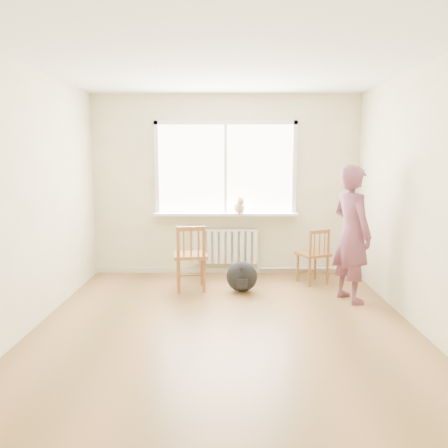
{
  "coord_description": "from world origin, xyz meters",
  "views": [
    {
      "loc": [
        0.02,
        -4.36,
        1.76
      ],
      "look_at": [
        -0.02,
        1.2,
        0.92
      ],
      "focal_mm": 35.0,
      "sensor_mm": 36.0,
      "label": 1
    }
  ],
  "objects_px": {
    "backpack": "(242,277)",
    "cat": "(240,206)",
    "chair_right": "(315,256)",
    "chair_left": "(191,258)",
    "person": "(352,234)"
  },
  "relations": [
    {
      "from": "backpack",
      "to": "cat",
      "type": "bearing_deg",
      "value": 90.89
    },
    {
      "from": "chair_right",
      "to": "backpack",
      "type": "xyz_separation_m",
      "value": [
        -1.04,
        -0.38,
        -0.19
      ]
    },
    {
      "from": "chair_left",
      "to": "backpack",
      "type": "distance_m",
      "value": 0.73
    },
    {
      "from": "chair_left",
      "to": "cat",
      "type": "relative_size",
      "value": 2.19
    },
    {
      "from": "chair_right",
      "to": "chair_left",
      "type": "bearing_deg",
      "value": -13.03
    },
    {
      "from": "cat",
      "to": "backpack",
      "type": "relative_size",
      "value": 0.99
    },
    {
      "from": "chair_left",
      "to": "chair_right",
      "type": "height_order",
      "value": "chair_left"
    },
    {
      "from": "chair_left",
      "to": "cat",
      "type": "bearing_deg",
      "value": -140.85
    },
    {
      "from": "chair_right",
      "to": "cat",
      "type": "relative_size",
      "value": 1.95
    },
    {
      "from": "person",
      "to": "chair_left",
      "type": "bearing_deg",
      "value": 56.07
    },
    {
      "from": "person",
      "to": "cat",
      "type": "xyz_separation_m",
      "value": [
        -1.34,
        1.14,
        0.22
      ]
    },
    {
      "from": "person",
      "to": "backpack",
      "type": "relative_size",
      "value": 4.13
    },
    {
      "from": "chair_right",
      "to": "person",
      "type": "distance_m",
      "value": 0.9
    },
    {
      "from": "chair_right",
      "to": "cat",
      "type": "xyz_separation_m",
      "value": [
        -1.05,
        0.41,
        0.66
      ]
    },
    {
      "from": "chair_left",
      "to": "backpack",
      "type": "bearing_deg",
      "value": 166.3
    }
  ]
}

